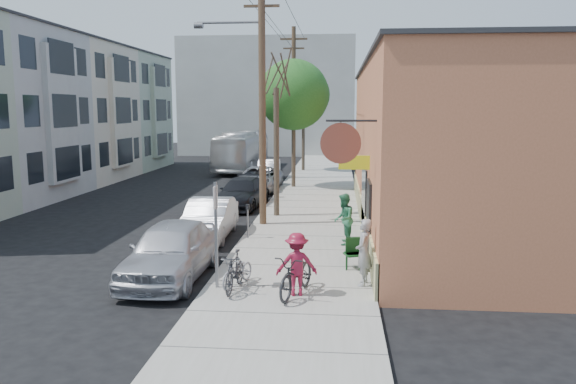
# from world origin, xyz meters

# --- Properties ---
(ground) EXTENTS (120.00, 120.00, 0.00)m
(ground) POSITION_xyz_m (0.00, 0.00, 0.00)
(ground) COLOR black
(sidewalk) EXTENTS (4.50, 58.00, 0.15)m
(sidewalk) POSITION_xyz_m (4.25, 11.00, 0.07)
(sidewalk) COLOR #A19E95
(sidewalk) RESTS_ON ground
(cafe_building) EXTENTS (6.60, 20.20, 6.61)m
(cafe_building) POSITION_xyz_m (8.99, 4.99, 3.30)
(cafe_building) COLOR #B86844
(cafe_building) RESTS_ON ground
(apartment_row) EXTENTS (6.30, 32.00, 9.00)m
(apartment_row) POSITION_xyz_m (-11.85, 14.00, 4.50)
(apartment_row) COLOR #A2AF94
(apartment_row) RESTS_ON ground
(end_cap_building) EXTENTS (18.00, 8.00, 12.00)m
(end_cap_building) POSITION_xyz_m (-2.00, 42.00, 6.00)
(end_cap_building) COLOR #ACACA7
(end_cap_building) RESTS_ON ground
(sign_post) EXTENTS (0.07, 0.45, 2.80)m
(sign_post) POSITION_xyz_m (2.35, -4.24, 1.83)
(sign_post) COLOR slate
(sign_post) RESTS_ON sidewalk
(parking_meter_near) EXTENTS (0.14, 0.14, 1.24)m
(parking_meter_near) POSITION_xyz_m (2.25, 1.44, 0.98)
(parking_meter_near) COLOR slate
(parking_meter_near) RESTS_ON sidewalk
(parking_meter_far) EXTENTS (0.14, 0.14, 1.24)m
(parking_meter_far) POSITION_xyz_m (2.25, 9.89, 0.98)
(parking_meter_far) COLOR slate
(parking_meter_far) RESTS_ON sidewalk
(utility_pole_near) EXTENTS (3.57, 0.28, 10.00)m
(utility_pole_near) POSITION_xyz_m (2.39, 4.06, 5.41)
(utility_pole_near) COLOR #503A28
(utility_pole_near) RESTS_ON sidewalk
(utility_pole_far) EXTENTS (1.80, 0.28, 10.00)m
(utility_pole_far) POSITION_xyz_m (2.45, 19.58, 5.34)
(utility_pole_far) COLOR #503A28
(utility_pole_far) RESTS_ON sidewalk
(tree_bare) EXTENTS (0.24, 0.24, 5.55)m
(tree_bare) POSITION_xyz_m (2.80, 5.93, 2.92)
(tree_bare) COLOR #44392C
(tree_bare) RESTS_ON sidewalk
(tree_leafy_mid) EXTENTS (4.18, 4.18, 7.57)m
(tree_leafy_mid) POSITION_xyz_m (2.80, 15.21, 5.61)
(tree_leafy_mid) COLOR #44392C
(tree_leafy_mid) RESTS_ON sidewalk
(tree_leafy_far) EXTENTS (3.96, 3.96, 7.67)m
(tree_leafy_far) POSITION_xyz_m (2.80, 24.47, 5.83)
(tree_leafy_far) COLOR #44392C
(tree_leafy_far) RESTS_ON sidewalk
(patio_chair_a) EXTENTS (0.64, 0.64, 0.88)m
(patio_chair_a) POSITION_xyz_m (5.96, -2.18, 0.59)
(patio_chair_a) COLOR #0F3716
(patio_chair_a) RESTS_ON sidewalk
(patio_chair_b) EXTENTS (0.59, 0.59, 0.88)m
(patio_chair_b) POSITION_xyz_m (5.98, -2.09, 0.59)
(patio_chair_b) COLOR #0F3716
(patio_chair_b) RESTS_ON sidewalk
(patron_grey) EXTENTS (0.53, 0.72, 1.79)m
(patron_grey) POSITION_xyz_m (6.20, -3.69, 1.05)
(patron_grey) COLOR gray
(patron_grey) RESTS_ON sidewalk
(patron_green) EXTENTS (0.75, 0.92, 1.77)m
(patron_green) POSITION_xyz_m (5.70, 0.82, 1.04)
(patron_green) COLOR #317B54
(patron_green) RESTS_ON sidewalk
(cyclist) EXTENTS (1.12, 0.76, 1.60)m
(cyclist) POSITION_xyz_m (4.49, -4.66, 0.95)
(cyclist) COLOR maroon
(cyclist) RESTS_ON sidewalk
(cyclist_bike) EXTENTS (1.29, 2.17, 1.08)m
(cyclist_bike) POSITION_xyz_m (4.49, -4.66, 0.69)
(cyclist_bike) COLOR black
(cyclist_bike) RESTS_ON sidewalk
(parked_bike_a) EXTENTS (0.62, 1.72, 1.01)m
(parked_bike_a) POSITION_xyz_m (2.87, -4.46, 0.66)
(parked_bike_a) COLOR #232326
(parked_bike_a) RESTS_ON sidewalk
(parked_bike_b) EXTENTS (1.00, 1.62, 0.81)m
(parked_bike_b) POSITION_xyz_m (2.88, -4.07, 0.55)
(parked_bike_b) COLOR gray
(parked_bike_b) RESTS_ON sidewalk
(car_0) EXTENTS (2.04, 4.93, 1.67)m
(car_0) POSITION_xyz_m (0.80, -3.18, 0.83)
(car_0) COLOR #B8B8C0
(car_0) RESTS_ON ground
(car_1) EXTENTS (1.67, 4.47, 1.46)m
(car_1) POSITION_xyz_m (0.70, 1.98, 0.73)
(car_1) COLOR silver
(car_1) RESTS_ON ground
(car_2) EXTENTS (2.43, 5.07, 1.42)m
(car_2) POSITION_xyz_m (0.80, 8.65, 0.71)
(car_2) COLOR black
(car_2) RESTS_ON ground
(car_3) EXTENTS (2.61, 5.21, 1.42)m
(car_3) POSITION_xyz_m (0.80, 14.16, 0.71)
(car_3) COLOR gray
(car_3) RESTS_ON ground
(car_4) EXTENTS (1.81, 4.30, 1.38)m
(car_4) POSITION_xyz_m (0.80, 19.31, 0.69)
(car_4) COLOR #9999A0
(car_4) RESTS_ON ground
(bus) EXTENTS (2.70, 10.94, 3.04)m
(bus) POSITION_xyz_m (-2.10, 25.42, 1.52)
(bus) COLOR silver
(bus) RESTS_ON ground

